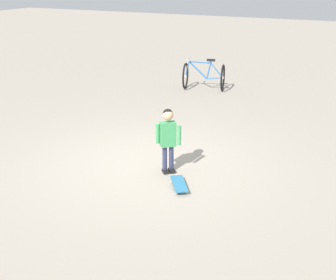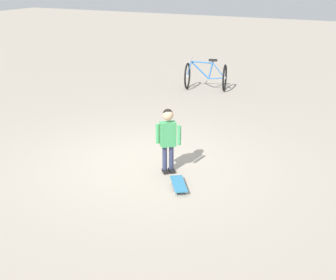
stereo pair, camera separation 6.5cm
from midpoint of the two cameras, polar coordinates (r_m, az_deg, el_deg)
The scene contains 4 objects.
ground_plane at distance 7.87m, azimuth -2.98°, elevation -2.84°, with size 50.00×50.00×0.00m, color #9E9384.
child_person at distance 7.28m, azimuth -0.25°, elevation 0.78°, with size 0.27×0.40×1.06m.
skateboard at distance 6.98m, azimuth 1.11°, elevation -5.46°, with size 0.58×0.48×0.07m.
bicycle_near at distance 12.64m, azimuth 4.31°, elevation 7.91°, with size 0.94×1.21×0.85m.
Camera 1 is at (-6.32, -3.52, 3.10)m, focal length 49.34 mm.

